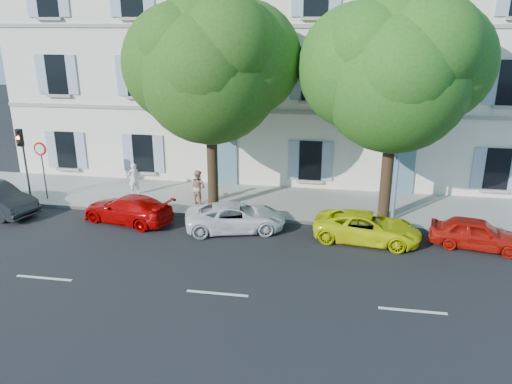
% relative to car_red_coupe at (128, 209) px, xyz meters
% --- Properties ---
extents(ground, '(90.00, 90.00, 0.00)m').
position_rel_car_red_coupe_xyz_m(ground, '(5.21, -1.20, -0.59)').
color(ground, black).
extents(sidewalk, '(36.00, 4.50, 0.15)m').
position_rel_car_red_coupe_xyz_m(sidewalk, '(5.21, 3.25, -0.51)').
color(sidewalk, '#A09E96').
rests_on(sidewalk, ground).
extents(kerb, '(36.00, 0.16, 0.16)m').
position_rel_car_red_coupe_xyz_m(kerb, '(5.21, 1.08, -0.51)').
color(kerb, '#9E998E').
rests_on(kerb, ground).
extents(building, '(28.00, 7.00, 12.00)m').
position_rel_car_red_coupe_xyz_m(building, '(5.21, 9.00, 5.41)').
color(building, white).
rests_on(building, ground).
extents(car_red_coupe, '(4.33, 2.56, 1.18)m').
position_rel_car_red_coupe_xyz_m(car_red_coupe, '(0.00, 0.00, 0.00)').
color(car_red_coupe, '#B00505').
rests_on(car_red_coupe, ground).
extents(car_white_coupe, '(4.45, 2.88, 1.14)m').
position_rel_car_red_coupe_xyz_m(car_white_coupe, '(4.73, -0.08, -0.02)').
color(car_white_coupe, white).
rests_on(car_white_coupe, ground).
extents(car_yellow_supercar, '(4.34, 2.41, 1.15)m').
position_rel_car_red_coupe_xyz_m(car_yellow_supercar, '(10.03, -0.28, -0.01)').
color(car_yellow_supercar, '#E0E609').
rests_on(car_yellow_supercar, ground).
extents(car_red_hatchback, '(3.61, 2.00, 1.16)m').
position_rel_car_red_coupe_xyz_m(car_red_hatchback, '(14.11, -0.22, -0.01)').
color(car_red_hatchback, '#AE140A').
rests_on(car_red_hatchback, ground).
extents(tree_left, '(6.01, 6.01, 9.32)m').
position_rel_car_red_coupe_xyz_m(tree_left, '(3.28, 1.95, 5.56)').
color(tree_left, '#3A2819').
rests_on(tree_left, sidewalk).
extents(tree_right, '(6.02, 6.02, 9.27)m').
position_rel_car_red_coupe_xyz_m(tree_right, '(10.82, 1.92, 5.51)').
color(tree_right, '#3A2819').
rests_on(tree_right, sidewalk).
extents(traffic_light, '(0.30, 0.39, 3.42)m').
position_rel_car_red_coupe_xyz_m(traffic_light, '(-5.61, 1.47, 2.04)').
color(traffic_light, '#383A3D').
rests_on(traffic_light, sidewalk).
extents(road_sign, '(0.64, 0.11, 2.77)m').
position_rel_car_red_coupe_xyz_m(road_sign, '(-4.87, 1.75, 1.56)').
color(road_sign, '#383A3D').
rests_on(road_sign, sidewalk).
extents(street_lamp, '(0.30, 1.59, 7.41)m').
position_rel_car_red_coupe_xyz_m(street_lamp, '(11.20, 1.66, 3.76)').
color(street_lamp, '#7293BF').
rests_on(street_lamp, sidewalk).
extents(pedestrian_a, '(0.68, 0.66, 1.58)m').
position_rel_car_red_coupe_xyz_m(pedestrian_a, '(-0.97, 3.07, 0.35)').
color(pedestrian_a, white).
rests_on(pedestrian_a, sidewalk).
extents(pedestrian_b, '(0.98, 0.91, 1.62)m').
position_rel_car_red_coupe_xyz_m(pedestrian_b, '(2.47, 2.31, 0.37)').
color(pedestrian_b, tan).
rests_on(pedestrian_b, sidewalk).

